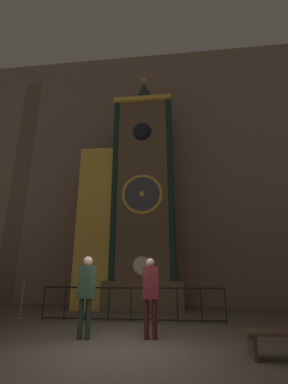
% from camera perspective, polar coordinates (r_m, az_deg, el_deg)
% --- Properties ---
extents(ground_plane, '(28.00, 28.00, 0.00)m').
position_cam_1_polar(ground_plane, '(5.58, -6.50, -31.91)').
color(ground_plane, brown).
extents(cathedral_back_wall, '(24.00, 0.32, 13.15)m').
position_cam_1_polar(cathedral_back_wall, '(12.95, 0.40, 6.36)').
color(cathedral_back_wall, '#7A6656').
rests_on(cathedral_back_wall, ground_plane).
extents(clock_tower, '(4.24, 1.84, 10.61)m').
position_cam_1_polar(clock_tower, '(11.04, -2.53, -1.75)').
color(clock_tower, brown).
rests_on(clock_tower, ground_plane).
extents(railing_fence, '(5.53, 0.05, 0.95)m').
position_cam_1_polar(railing_fence, '(8.35, -2.87, -23.19)').
color(railing_fence, black).
rests_on(railing_fence, ground_plane).
extents(visitor_near, '(0.39, 0.32, 1.76)m').
position_cam_1_polar(visitor_near, '(6.40, -12.68, -19.98)').
color(visitor_near, '#213427').
rests_on(visitor_near, ground_plane).
extents(visitor_far, '(0.38, 0.29, 1.72)m').
position_cam_1_polar(visitor_far, '(6.28, 1.44, -20.79)').
color(visitor_far, '#461518').
rests_on(visitor_far, ground_plane).
extents(stanchion_post, '(0.28, 0.28, 1.07)m').
position_cam_1_polar(stanchion_post, '(9.75, -25.58, -21.87)').
color(stanchion_post, gray).
rests_on(stanchion_post, ground_plane).
extents(visitor_bench, '(1.10, 0.40, 0.44)m').
position_cam_1_polar(visitor_bench, '(5.57, 27.72, -27.09)').
color(visitor_bench, brown).
rests_on(visitor_bench, ground_plane).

